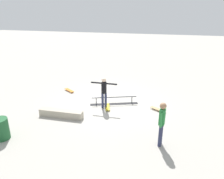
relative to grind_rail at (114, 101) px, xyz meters
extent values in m
plane|color=#ADA89E|center=(0.24, -0.04, -0.18)|extent=(60.00, 60.00, 0.00)
cube|color=black|center=(0.00, 0.00, -0.17)|extent=(2.44, 0.99, 0.01)
cylinder|color=#47474C|center=(-0.88, -0.29, 0.01)|extent=(0.04, 0.04, 0.39)
cylinder|color=#47474C|center=(0.88, 0.29, 0.01)|extent=(0.04, 0.04, 0.39)
cylinder|color=#47474C|center=(0.00, 0.00, 0.21)|extent=(2.23, 0.76, 0.05)
cube|color=#B2A893|center=(2.08, 1.92, -0.01)|extent=(2.06, 0.36, 0.34)
cylinder|color=#2D3351|center=(0.30, 0.58, 0.23)|extent=(0.12, 0.12, 0.81)
cylinder|color=#2D3351|center=(0.46, 0.58, 0.23)|extent=(0.12, 0.12, 0.81)
cube|color=black|center=(0.38, 0.58, 0.92)|extent=(0.21, 0.19, 0.57)
sphere|color=beige|center=(0.38, 0.58, 1.32)|extent=(0.22, 0.22, 0.22)
cylinder|color=black|center=(0.01, 0.58, 1.14)|extent=(0.54, 0.08, 0.07)
cylinder|color=black|center=(0.76, 0.57, 1.14)|extent=(0.54, 0.08, 0.07)
cube|color=yellow|center=(0.22, 0.56, -0.10)|extent=(0.41, 0.82, 0.02)
cylinder|color=white|center=(0.40, 0.34, -0.15)|extent=(0.04, 0.06, 0.05)
cylinder|color=white|center=(0.18, 0.27, -0.15)|extent=(0.04, 0.06, 0.05)
cylinder|color=white|center=(0.25, 0.86, -0.15)|extent=(0.04, 0.06, 0.05)
cylinder|color=white|center=(0.03, 0.79, -0.15)|extent=(0.04, 0.06, 0.05)
cylinder|color=#2D3351|center=(-2.43, 3.04, 0.25)|extent=(0.14, 0.14, 0.86)
cylinder|color=#2D3351|center=(-2.40, 3.21, 0.25)|extent=(0.14, 0.14, 0.86)
cube|color=#2D8C42|center=(-2.41, 3.13, 0.99)|extent=(0.23, 0.25, 0.61)
sphere|color=#A87A56|center=(-2.41, 3.13, 1.41)|extent=(0.23, 0.23, 0.23)
cylinder|color=#2D8C42|center=(-2.44, 2.98, 0.93)|extent=(0.09, 0.09, 0.57)
cylinder|color=#2D8C42|center=(-2.39, 3.28, 0.93)|extent=(0.09, 0.09, 0.57)
cube|color=orange|center=(3.00, -1.16, -0.10)|extent=(0.77, 0.63, 0.02)
cylinder|color=white|center=(3.29, -1.22, -0.15)|extent=(0.06, 0.06, 0.05)
cylinder|color=white|center=(3.16, -1.41, -0.15)|extent=(0.06, 0.06, 0.05)
cylinder|color=white|center=(2.85, -0.91, -0.15)|extent=(0.06, 0.06, 0.05)
cylinder|color=white|center=(2.72, -1.09, -0.15)|extent=(0.06, 0.06, 0.05)
cube|color=tan|center=(-2.25, 0.28, -0.10)|extent=(0.78, 0.60, 0.02)
cylinder|color=white|center=(-2.54, 0.32, -0.15)|extent=(0.06, 0.05, 0.05)
cylinder|color=white|center=(-2.42, 0.52, -0.15)|extent=(0.06, 0.05, 0.05)
cylinder|color=white|center=(-2.08, 0.03, -0.15)|extent=(0.06, 0.05, 0.05)
cylinder|color=white|center=(-1.96, 0.23, -0.15)|extent=(0.06, 0.05, 0.05)
cylinder|color=#1E592D|center=(3.55, 4.06, 0.24)|extent=(0.60, 0.60, 0.84)
camera|label=1|loc=(-2.23, 10.23, 4.67)|focal=35.37mm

